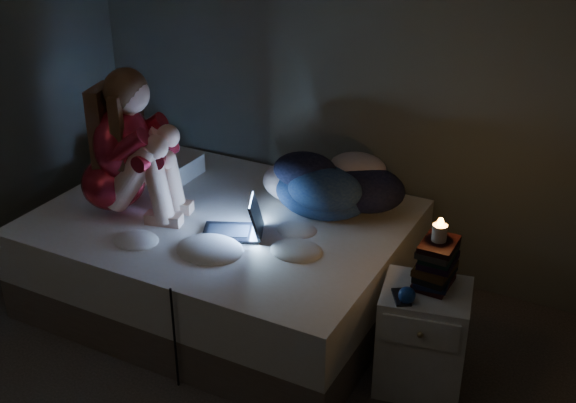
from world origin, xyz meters
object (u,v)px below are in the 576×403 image
Objects in this scene: phone at (398,294)px; bed at (224,258)px; woman at (109,142)px; nightstand at (422,338)px; candle at (439,236)px; laptop at (231,216)px.

bed is at bearing 146.62° from phone.
bed is 0.93m from woman.
nightstand is 0.56m from candle.
candle is at bearing -23.87° from laptop.
bed is 14.36× the size of phone.
nightstand is 3.96× the size of phone.
woman is at bearing -158.47° from bed.
laptop is 1.18m from nightstand.
woman is 1.97m from nightstand.
laptop is at bearing -179.41° from candle.
laptop reaches higher than bed.
woman reaches higher than bed.
candle is at bearing 30.24° from phone.
laptop is at bearing 166.41° from nightstand.
woman reaches higher than nightstand.
bed is 1.28m from nightstand.
candle reaches higher than laptop.
woman is at bearing 158.46° from phone.
woman reaches higher than phone.
bed is 25.13× the size of candle.
woman is 0.80m from laptop.
nightstand is at bearing 22.79° from phone.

